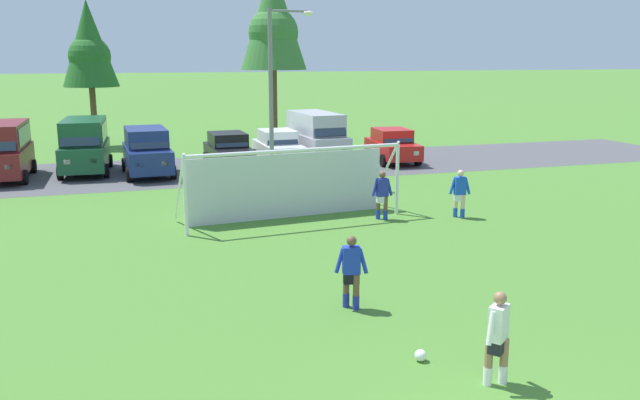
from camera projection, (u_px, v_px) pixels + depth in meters
name	position (u px, v px, depth m)	size (l,w,h in m)	color
ground_plane	(267.00, 217.00, 22.36)	(400.00, 400.00, 0.00)	#477A2D
parking_lot_strip	(221.00, 169.00, 31.90)	(52.00, 8.40, 0.01)	#4C4C51
soccer_ball	(421.00, 355.00, 11.83)	(0.22, 0.22, 0.22)	white
soccer_goal	(290.00, 181.00, 21.91)	(7.57, 2.63, 2.57)	white
player_striker_near	(382.00, 195.00, 21.94)	(0.73, 0.31, 1.64)	brown
player_midfield_center	(498.00, 338.00, 10.85)	(0.68, 0.46, 1.64)	#936B4C
player_defender_far	(460.00, 194.00, 22.21)	(0.72, 0.34, 1.64)	beige
player_winger_left	(351.00, 272.00, 14.15)	(0.71, 0.35, 1.64)	brown
parked_car_slot_far_left	(3.00, 149.00, 28.97)	(2.25, 4.83, 2.52)	maroon
parked_car_slot_left	(85.00, 144.00, 30.60)	(2.38, 4.89, 2.52)	#194C2D
parked_car_slot_center_left	(147.00, 151.00, 30.10)	(2.30, 4.68, 2.16)	navy
parked_car_slot_center	(229.00, 150.00, 32.11)	(2.15, 4.26, 1.72)	black
parked_car_slot_center_right	(278.00, 147.00, 33.24)	(2.10, 4.23, 1.72)	silver
parked_car_slot_right	(316.00, 135.00, 34.17)	(2.46, 4.93, 2.52)	#B2B2BC
parked_car_slot_far_right	(392.00, 145.00, 33.78)	(2.28, 4.32, 1.72)	red
tree_left_edge	(89.00, 47.00, 38.45)	(3.24, 3.24, 8.63)	brown
tree_mid_left	(273.00, 21.00, 40.15)	(4.10, 4.10, 10.93)	brown
street_lamp	(275.00, 96.00, 26.88)	(2.00, 0.32, 7.26)	slate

